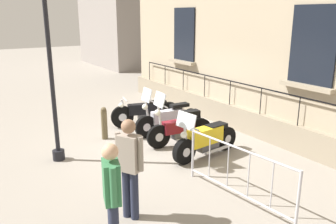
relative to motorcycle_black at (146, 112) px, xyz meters
name	(u,v)px	position (x,y,z in m)	size (l,w,h in m)	color
ground_plane	(164,141)	(0.25, 1.47, -0.43)	(60.00, 60.00, 0.00)	gray
motorcycle_black	(146,112)	(0.00, 0.00, 0.00)	(2.15, 0.76, 0.91)	black
motorcycle_silver	(169,119)	(-0.18, 1.02, 0.02)	(2.14, 0.56, 1.40)	black
motorcycle_maroon	(179,128)	(0.05, 1.91, 0.02)	(1.89, 0.61, 1.47)	black
motorcycle_yellow	(206,140)	(-0.03, 2.91, 0.01)	(2.02, 0.71, 1.21)	black
lamppost	(48,36)	(3.03, 1.20, 2.46)	(0.31, 1.01, 4.06)	black
crowd_barrier	(238,172)	(0.75, 4.84, 0.14)	(0.30, 2.49, 1.05)	#B7B7BF
bollard	(104,123)	(1.55, 0.45, 0.03)	(0.17, 0.17, 0.91)	brown
pedestrian_standing	(112,194)	(3.29, 5.02, 0.53)	(0.31, 0.51, 1.69)	#23283D
pedestrian_walking	(129,163)	(2.67, 4.31, 0.57)	(0.37, 0.47, 1.75)	#23283D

